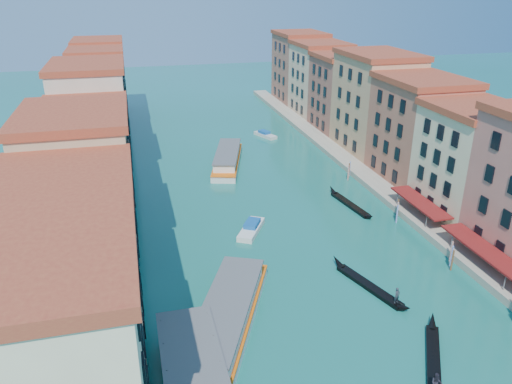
# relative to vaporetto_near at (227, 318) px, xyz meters

# --- Properties ---
(left_bank_palazzos) EXTENTS (12.80, 128.40, 21.00)m
(left_bank_palazzos) POSITION_rel_vaporetto_near_xyz_m (-14.56, 44.11, 8.21)
(left_bank_palazzos) COLOR beige
(left_bank_palazzos) RESTS_ON ground
(right_bank_palazzos) EXTENTS (12.80, 128.40, 21.00)m
(right_bank_palazzos) POSITION_rel_vaporetto_near_xyz_m (41.44, 44.43, 8.25)
(right_bank_palazzos) COLOR #B06045
(right_bank_palazzos) RESTS_ON ground
(quay) EXTENTS (4.00, 140.00, 1.00)m
(quay) POSITION_rel_vaporetto_near_xyz_m (33.44, 44.43, -1.00)
(quay) COLOR gray
(quay) RESTS_ON ground
(restaurant_awnings) EXTENTS (3.20, 44.55, 3.12)m
(restaurant_awnings) POSITION_rel_vaporetto_near_xyz_m (33.63, 2.43, 1.49)
(restaurant_awnings) COLOR maroon
(restaurant_awnings) RESTS_ON ground
(mooring_poles_right) EXTENTS (1.44, 54.24, 3.20)m
(mooring_poles_right) POSITION_rel_vaporetto_near_xyz_m (30.54, 8.23, -0.20)
(mooring_poles_right) COLOR brown
(mooring_poles_right) RESTS_ON ground
(vaporetto_near) EXTENTS (13.87, 22.50, 3.33)m
(vaporetto_near) POSITION_rel_vaporetto_near_xyz_m (0.00, 0.00, 0.00)
(vaporetto_near) COLOR white
(vaporetto_near) RESTS_ON ground
(vaporetto_far) EXTENTS (9.94, 20.60, 2.99)m
(vaporetto_far) POSITION_rel_vaporetto_near_xyz_m (10.03, 50.15, -0.15)
(vaporetto_far) COLOR silver
(vaporetto_far) RESTS_ON ground
(gondola_fore) EXTENTS (5.14, 13.14, 2.69)m
(gondola_fore) POSITION_rel_vaporetto_near_xyz_m (18.01, 3.37, -1.05)
(gondola_fore) COLOR black
(gondola_fore) RESTS_ON ground
(gondola_right) EXTENTS (7.83, 12.07, 2.69)m
(gondola_right) POSITION_rel_vaporetto_near_xyz_m (18.20, -10.08, -0.98)
(gondola_right) COLOR black
(gondola_right) RESTS_ON ground
(gondola_far) EXTENTS (3.00, 13.21, 1.87)m
(gondola_far) POSITION_rel_vaporetto_near_xyz_m (25.55, 26.01, -1.12)
(gondola_far) COLOR black
(gondola_far) RESTS_ON ground
(motorboat_mid) EXTENTS (5.52, 7.31, 1.48)m
(motorboat_mid) POSITION_rel_vaporetto_near_xyz_m (7.79, 21.01, -0.92)
(motorboat_mid) COLOR silver
(motorboat_mid) RESTS_ON ground
(motorboat_far) EXTENTS (4.40, 6.75, 1.34)m
(motorboat_far) POSITION_rel_vaporetto_near_xyz_m (22.44, 67.09, -0.98)
(motorboat_far) COLOR silver
(motorboat_far) RESTS_ON ground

